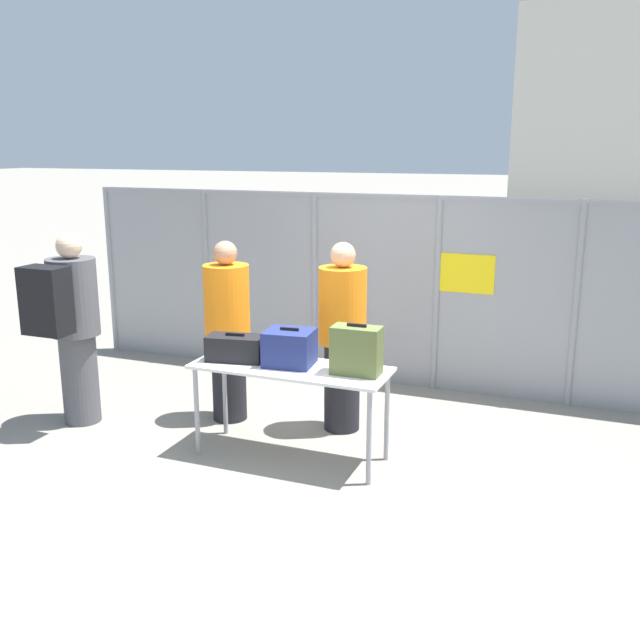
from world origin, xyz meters
name	(u,v)px	position (x,y,z in m)	size (l,w,h in m)	color
ground_plane	(299,453)	(0.00, 0.00, 0.00)	(120.00, 120.00, 0.00)	gray
fence_section	(375,286)	(0.01, 2.07, 1.07)	(6.94, 0.07, 2.06)	gray
inspection_table	(291,376)	(-0.03, -0.08, 0.72)	(1.63, 0.60, 0.80)	silver
suitcase_black	(235,348)	(-0.53, -0.10, 0.90)	(0.50, 0.31, 0.24)	black
suitcase_navy	(290,348)	(-0.05, -0.04, 0.94)	(0.42, 0.38, 0.32)	navy
suitcase_olive	(356,350)	(0.53, -0.07, 0.99)	(0.39, 0.21, 0.41)	#566033
traveler_hooded	(70,322)	(-2.20, -0.14, 0.98)	(0.44, 0.69, 1.79)	#4C4C51
security_worker_near	(342,335)	(0.15, 0.66, 0.89)	(0.43, 0.43, 1.73)	black
security_worker_far	(228,329)	(-0.93, 0.50, 0.88)	(0.42, 0.42, 1.71)	black
utility_trailer	(486,310)	(0.87, 4.43, 0.38)	(3.38, 2.10, 0.65)	white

